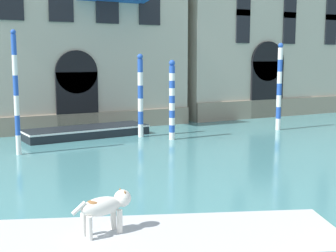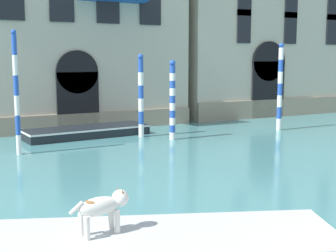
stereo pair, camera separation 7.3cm
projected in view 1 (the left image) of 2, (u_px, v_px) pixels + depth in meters
palazzo_right at (258, 19)px, 30.37m from camera, size 12.72×6.13×12.02m
dog_on_deck at (106, 206)px, 7.55m from camera, size 1.05×0.40×0.70m
boat_moored_near_palazzo at (86, 132)px, 21.08m from camera, size 5.73×2.20×0.45m
mooring_pole_0 at (172, 100)px, 20.14m from camera, size 0.26×0.26×3.45m
mooring_pole_1 at (140, 95)px, 20.81m from camera, size 0.25×0.25×3.71m
mooring_pole_2 at (279, 87)px, 22.76m from camera, size 0.25×0.25×4.24m
mooring_pole_4 at (16, 93)px, 16.91m from camera, size 0.19×0.19×4.54m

